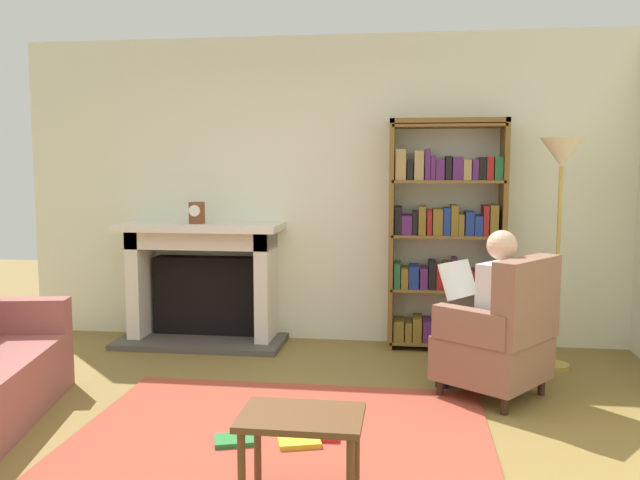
# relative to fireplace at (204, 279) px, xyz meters

# --- Properties ---
(ground) EXTENTS (14.00, 14.00, 0.00)m
(ground) POSITION_rel_fireplace_xyz_m (1.10, -2.30, -0.57)
(ground) COLOR olive
(back_wall) EXTENTS (5.60, 0.10, 2.70)m
(back_wall) POSITION_rel_fireplace_xyz_m (1.10, 0.25, 0.78)
(back_wall) COLOR silver
(back_wall) RESTS_ON ground
(area_rug) EXTENTS (2.40, 1.80, 0.01)m
(area_rug) POSITION_rel_fireplace_xyz_m (1.10, -2.00, -0.56)
(area_rug) COLOR #A3402E
(area_rug) RESTS_ON ground
(fireplace) EXTENTS (1.47, 0.64, 1.07)m
(fireplace) POSITION_rel_fireplace_xyz_m (0.00, 0.00, 0.00)
(fireplace) COLOR #4C4742
(fireplace) RESTS_ON ground
(mantel_clock) EXTENTS (0.14, 0.14, 0.19)m
(mantel_clock) POSITION_rel_fireplace_xyz_m (-0.02, -0.10, 0.59)
(mantel_clock) COLOR brown
(mantel_clock) RESTS_ON fireplace
(bookshelf) EXTENTS (0.97, 0.32, 1.96)m
(bookshelf) POSITION_rel_fireplace_xyz_m (2.12, 0.03, 0.39)
(bookshelf) COLOR brown
(bookshelf) RESTS_ON ground
(armchair_reading) EXTENTS (0.88, 0.88, 0.97)m
(armchair_reading) POSITION_rel_fireplace_xyz_m (2.43, -1.17, -0.14)
(armchair_reading) COLOR #331E14
(armchair_reading) RESTS_ON ground
(seated_reader) EXTENTS (0.59, 0.56, 1.14)m
(seated_reader) POSITION_rel_fireplace_xyz_m (2.34, -1.10, 0.05)
(seated_reader) COLOR silver
(seated_reader) RESTS_ON ground
(side_table) EXTENTS (0.56, 0.39, 0.44)m
(side_table) POSITION_rel_fireplace_xyz_m (1.34, -2.77, -0.20)
(side_table) COLOR brown
(side_table) RESTS_ON ground
(scattered_books) EXTENTS (0.78, 0.52, 0.04)m
(scattered_books) POSITION_rel_fireplace_xyz_m (1.21, -2.02, -0.54)
(scattered_books) COLOR gold
(scattered_books) RESTS_ON area_rug
(floor_lamp) EXTENTS (0.32, 0.32, 1.77)m
(floor_lamp) POSITION_rel_fireplace_xyz_m (2.94, -0.41, 0.94)
(floor_lamp) COLOR #B7933F
(floor_lamp) RESTS_ON ground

